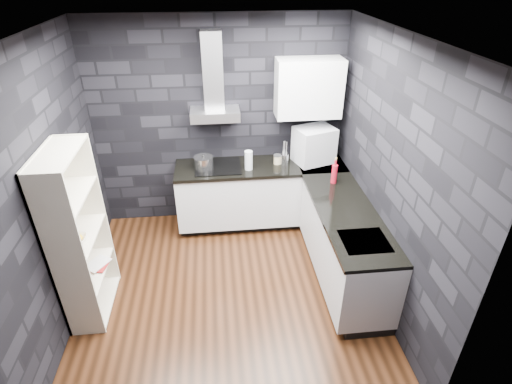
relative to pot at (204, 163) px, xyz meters
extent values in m
plane|color=#3B1E0F|center=(0.23, -1.27, -0.98)|extent=(3.20, 3.20, 0.00)
plane|color=white|center=(0.23, -1.27, 1.72)|extent=(3.20, 3.20, 0.00)
cube|color=black|center=(0.23, 0.35, 0.37)|extent=(3.20, 0.05, 2.70)
cube|color=black|center=(0.23, -2.90, 0.37)|extent=(3.20, 0.05, 2.70)
cube|color=black|center=(-1.40, -1.27, 0.37)|extent=(0.05, 3.20, 2.70)
cube|color=black|center=(1.85, -1.27, 0.37)|extent=(0.05, 3.20, 2.70)
cube|color=black|center=(0.73, 0.07, -0.93)|extent=(2.18, 0.50, 0.10)
cube|color=black|center=(1.57, -1.17, -0.93)|extent=(0.50, 1.78, 0.10)
cube|color=silver|center=(0.73, 0.03, -0.50)|extent=(2.20, 0.60, 0.76)
cube|color=silver|center=(1.53, -1.17, -0.50)|extent=(0.60, 1.80, 0.76)
cube|color=black|center=(0.73, 0.02, -0.10)|extent=(2.20, 0.62, 0.04)
cube|color=black|center=(1.52, -1.17, -0.10)|extent=(0.62, 1.80, 0.04)
cube|color=black|center=(1.53, 0.03, -0.10)|extent=(0.62, 0.62, 0.04)
cube|color=silver|center=(0.18, 0.16, 0.58)|extent=(0.60, 0.34, 0.12)
cube|color=silver|center=(0.18, 0.23, 1.09)|extent=(0.24, 0.20, 0.90)
cube|color=silver|center=(1.33, 0.15, 0.87)|extent=(0.80, 0.35, 0.70)
cube|color=black|center=(0.18, 0.03, -0.08)|extent=(0.58, 0.50, 0.01)
cube|color=silver|center=(1.53, -1.67, -0.09)|extent=(0.44, 0.40, 0.01)
cylinder|color=silver|center=(0.00, 0.00, 0.00)|extent=(0.27, 0.27, 0.14)
cylinder|color=silver|center=(0.56, -0.07, 0.04)|extent=(0.11, 0.11, 0.25)
cylinder|color=tan|center=(0.95, 0.04, -0.03)|extent=(0.11, 0.11, 0.11)
cylinder|color=silver|center=(1.03, 0.02, -0.01)|extent=(0.12, 0.12, 0.14)
cube|color=silver|center=(1.43, 0.06, 0.14)|extent=(0.57, 0.50, 0.48)
cylinder|color=maroon|center=(1.54, -0.53, 0.03)|extent=(0.07, 0.07, 0.23)
cube|color=beige|center=(-1.19, -1.32, -0.08)|extent=(0.56, 0.86, 1.80)
imported|color=silver|center=(-1.19, -1.41, -0.04)|extent=(0.20, 0.20, 0.05)
imported|color=maroon|center=(-1.18, -1.22, -0.41)|extent=(0.17, 0.06, 0.23)
imported|color=#B2B2B2|center=(-1.20, -1.18, -0.39)|extent=(0.16, 0.12, 0.24)
camera|label=1|loc=(0.17, -4.57, 2.24)|focal=28.00mm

